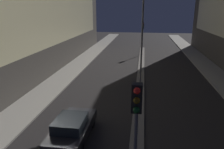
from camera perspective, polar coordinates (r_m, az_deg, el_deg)
median_strip at (r=23.62m, az=7.48°, el=-0.75°), size 0.80×37.40×0.10m
traffic_light_near at (r=6.88m, az=6.25°, el=-13.05°), size 0.32×0.42×4.96m
traffic_light_mid at (r=34.96m, az=8.05°, el=11.09°), size 0.32×0.42×4.96m
street_lamp at (r=19.98m, az=8.11°, el=15.85°), size 0.60×0.60×9.47m
car_left_lane at (r=12.79m, az=-10.39°, el=-13.51°), size 1.85×4.35×1.45m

